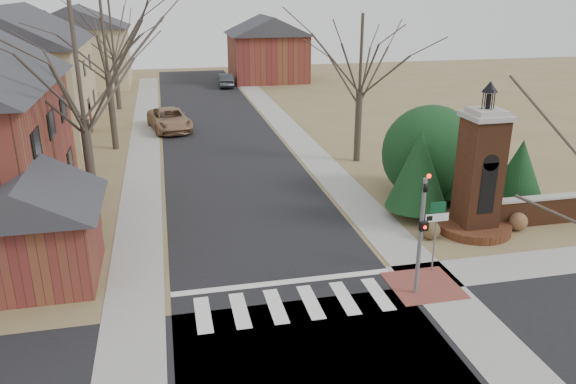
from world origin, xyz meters
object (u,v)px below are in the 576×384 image
object	(u,v)px
traffic_signal_pole	(422,225)
brick_gate_monument	(478,183)
sign_post	(436,223)
pickup_truck	(170,119)
distant_car	(226,80)

from	to	relation	value
traffic_signal_pole	brick_gate_monument	world-z (taller)	brick_gate_monument
traffic_signal_pole	sign_post	bearing A→B (deg)	47.57
traffic_signal_pole	pickup_truck	world-z (taller)	traffic_signal_pole
traffic_signal_pole	distant_car	distance (m)	43.90
pickup_truck	brick_gate_monument	bearing A→B (deg)	-69.57
pickup_truck	distant_car	world-z (taller)	pickup_truck
traffic_signal_pole	sign_post	xyz separation A→B (m)	(1.29, 1.41, -0.64)
sign_post	distant_car	xyz separation A→B (m)	(-2.75, 42.42, -1.26)
traffic_signal_pole	pickup_truck	distance (m)	27.02
brick_gate_monument	traffic_signal_pole	bearing A→B (deg)	-136.76
traffic_signal_pole	pickup_truck	bearing A→B (deg)	106.59
distant_car	sign_post	bearing A→B (deg)	96.97
brick_gate_monument	distant_car	size ratio (longest dim) A/B	1.54
brick_gate_monument	pickup_truck	bearing A→B (deg)	120.07
traffic_signal_pole	brick_gate_monument	distance (m)	6.47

